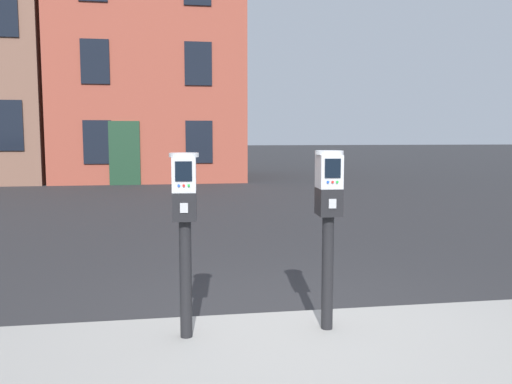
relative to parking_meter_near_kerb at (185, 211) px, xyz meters
name	(u,v)px	position (x,y,z in m)	size (l,w,h in m)	color
ground_plane	(291,336)	(0.86, 0.24, -1.09)	(160.00, 160.00, 0.00)	#28282B
parking_meter_near_kerb	(185,211)	(0.00, 0.00, 0.00)	(0.23, 0.26, 1.38)	black
parking_meter_twin_adjacent	(328,207)	(1.09, 0.00, 0.01)	(0.23, 0.26, 1.39)	black
townhouse_green_painted	(150,42)	(-0.78, 17.26, 4.06)	(6.59, 6.34, 10.28)	brown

